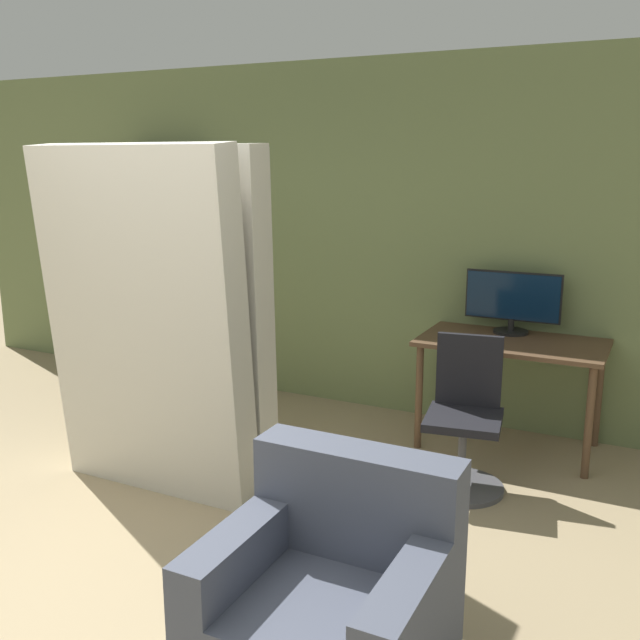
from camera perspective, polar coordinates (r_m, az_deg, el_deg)
The scene contains 9 objects.
ground_plane at distance 3.51m, azimuth -22.98°, elevation -22.40°, with size 16.00×16.00×0.00m, color #9E8966.
wall_back at distance 5.66m, azimuth 2.29°, elevation 6.56°, with size 8.00×0.06×2.70m.
desk at distance 5.01m, azimuth 15.08°, elevation -2.70°, with size 1.22×0.70×0.76m.
monitor at distance 5.15m, azimuth 15.15°, elevation 1.54°, with size 0.66×0.24×0.44m.
office_chair at distance 4.44m, azimuth 11.45°, elevation -8.49°, with size 0.52×0.52×0.92m.
bookshelf at distance 6.53m, azimuth -12.89°, elevation 3.74°, with size 0.82×0.31×1.99m.
mattress_near at distance 4.21m, azimuth -13.78°, elevation -0.46°, with size 1.29×0.37×2.05m.
mattress_far at distance 4.42m, azimuth -11.52°, elevation 0.24°, with size 1.29×0.27×2.05m.
armchair at distance 2.91m, azimuth 0.93°, elevation -21.61°, with size 0.85×0.80×0.85m.
Camera 1 is at (2.30, -1.78, 1.97)m, focal length 40.00 mm.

